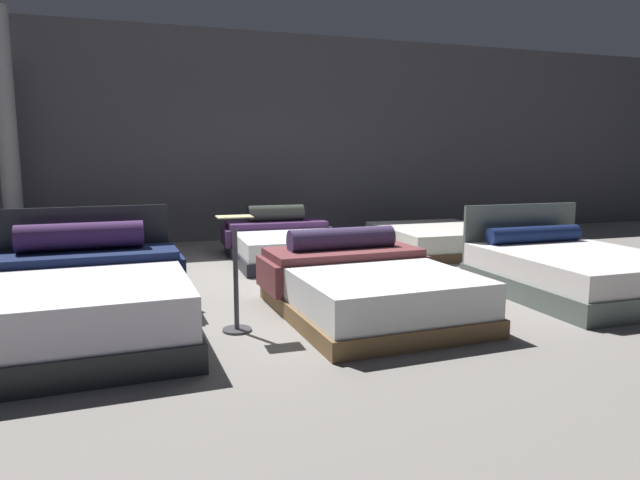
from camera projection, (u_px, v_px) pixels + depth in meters
ground_plane at (314, 280)px, 6.49m from camera, size 18.00×18.00×0.02m
showroom_back_wall at (253, 137)px, 9.45m from camera, size 18.00×0.06×3.50m
bed_0 at (80, 302)px, 4.36m from camera, size 1.76×2.12×0.97m
bed_1 at (366, 287)px, 5.05m from camera, size 1.65×2.05×0.73m
bed_2 at (576, 272)px, 5.77m from camera, size 1.64×1.96×0.87m
bed_3 at (99, 254)px, 6.87m from camera, size 1.50×1.93×0.46m
bed_4 at (286, 244)px, 7.69m from camera, size 1.58×1.96×0.72m
bed_5 at (437, 239)px, 8.37m from camera, size 1.68×1.94×0.38m
price_sign at (236, 288)px, 4.52m from camera, size 0.28×0.24×0.96m
support_pillar at (7, 134)px, 7.88m from camera, size 0.27×0.27×3.50m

